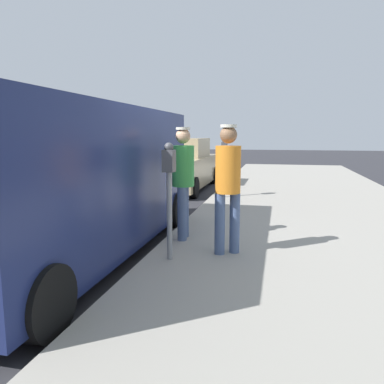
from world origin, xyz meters
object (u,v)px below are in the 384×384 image
parked_van (69,179)px  parked_sedan_ahead (179,166)px  parking_meter_far (224,158)px  pedestrian_in_orange (228,181)px  pedestrian_in_green (183,176)px  parking_meter_near (169,181)px

parked_van → parked_sedan_ahead: (-0.27, 7.16, -0.41)m
parking_meter_far → parked_sedan_ahead: 2.84m
pedestrian_in_orange → parked_van: parked_van is taller
pedestrian_in_green → pedestrian_in_orange: bearing=-37.8°
parked_van → parked_sedan_ahead: parked_van is taller
parking_meter_near → pedestrian_in_green: pedestrian_in_green is taller
parking_meter_far → pedestrian_in_green: pedestrian_in_green is taller
pedestrian_in_orange → parked_sedan_ahead: bearing=109.7°
pedestrian_in_green → parked_van: 1.67m
parked_sedan_ahead → pedestrian_in_green: bearing=-74.9°
parked_van → parking_meter_near: bearing=-5.5°
pedestrian_in_green → parked_van: parked_van is taller
pedestrian_in_orange → pedestrian_in_green: bearing=142.2°
pedestrian_in_orange → parked_sedan_ahead: 7.34m
parking_meter_far → parked_van: 5.21m
parking_meter_near → parked_sedan_ahead: parking_meter_near is taller
parking_meter_far → parked_van: parked_van is taller
parking_meter_near → pedestrian_in_orange: pedestrian_in_orange is taller
parking_meter_far → parked_van: (-1.50, -4.98, -0.03)m
parked_van → parking_meter_far: bearing=73.2°
parking_meter_near → parked_van: size_ratio=0.29×
pedestrian_in_green → parked_van: bearing=-149.2°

